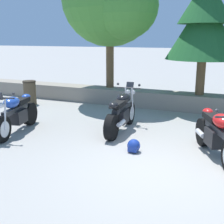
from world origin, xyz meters
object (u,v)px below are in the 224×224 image
at_px(motorcycle_blue_near_left, 16,114).
at_px(rider_helmet, 134,146).
at_px(motorcycle_red_far_right, 217,135).
at_px(pine_tree_mid_left, 205,17).
at_px(motorcycle_black_centre, 122,113).
at_px(trash_bin, 30,93).

relative_size(motorcycle_blue_near_left, rider_helmet, 7.30).
distance_m(motorcycle_red_far_right, pine_tree_mid_left, 4.70).
xyz_separation_m(motorcycle_blue_near_left, motorcycle_black_centre, (2.39, 1.20, 0.00)).
bearing_deg(motorcycle_blue_near_left, rider_helmet, -1.33).
bearing_deg(rider_helmet, motorcycle_blue_near_left, 178.67).
relative_size(pine_tree_mid_left, trash_bin, 4.83).
xyz_separation_m(motorcycle_red_far_right, pine_tree_mid_left, (-0.85, 3.91, 2.47)).
relative_size(motorcycle_blue_near_left, pine_tree_mid_left, 0.49).
bearing_deg(rider_helmet, trash_bin, 149.80).
bearing_deg(pine_tree_mid_left, trash_bin, -166.41).
bearing_deg(trash_bin, motorcycle_black_centre, -21.02).
distance_m(motorcycle_black_centre, trash_bin, 4.46).
bearing_deg(motorcycle_red_far_right, motorcycle_blue_near_left, -176.76).
height_order(motorcycle_black_centre, trash_bin, motorcycle_black_centre).
height_order(motorcycle_black_centre, pine_tree_mid_left, pine_tree_mid_left).
xyz_separation_m(rider_helmet, pine_tree_mid_left, (0.77, 4.25, 2.82)).
relative_size(motorcycle_red_far_right, rider_helmet, 6.88).
bearing_deg(pine_tree_mid_left, motorcycle_red_far_right, -77.71).
bearing_deg(motorcycle_red_far_right, trash_bin, 158.92).
distance_m(motorcycle_blue_near_left, trash_bin, 3.32).
xyz_separation_m(motorcycle_blue_near_left, trash_bin, (-1.78, 2.80, -0.05)).
relative_size(motorcycle_blue_near_left, trash_bin, 2.38).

